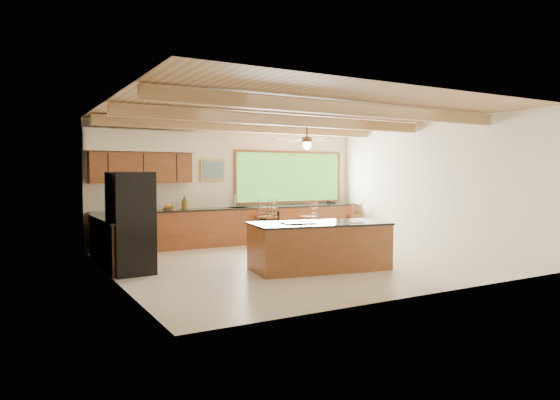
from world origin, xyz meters
TOP-DOWN VIEW (x-y plane):
  - ground at (0.00, 0.00)m, footprint 7.20×7.20m
  - room_shell at (-0.17, 0.65)m, footprint 7.27×6.54m
  - counter_run at (-0.82, 2.52)m, footprint 7.12×3.10m
  - island at (-0.10, -0.85)m, footprint 2.65×1.58m
  - refrigerator at (-3.22, 0.39)m, footprint 0.75×0.73m
  - bar_stool_a at (0.57, 2.39)m, footprint 0.53×0.54m
  - bar_stool_b at (0.51, 2.39)m, footprint 0.54×0.54m
  - bar_stool_c at (1.63, 2.13)m, footprint 0.53×0.53m
  - bar_stool_d at (3.30, 2.40)m, footprint 0.39×0.39m

SIDE VIEW (x-z plane):
  - ground at x=0.00m, z-range 0.00..0.00m
  - island at x=-0.10m, z-range -0.01..0.88m
  - counter_run at x=-0.82m, z-range -0.16..1.09m
  - bar_stool_d at x=3.30m, z-range 0.09..1.08m
  - bar_stool_c at x=1.63m, z-range 0.10..1.21m
  - bar_stool_a at x=0.57m, z-range 0.11..1.24m
  - bar_stool_b at x=0.51m, z-range 0.11..1.27m
  - refrigerator at x=-3.22m, z-range 0.00..1.79m
  - room_shell at x=-0.17m, z-range 0.70..3.72m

